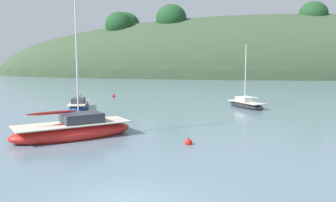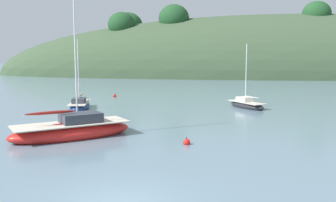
% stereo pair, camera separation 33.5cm
% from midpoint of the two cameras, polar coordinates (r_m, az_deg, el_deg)
% --- Properties ---
extents(far_shoreline_hill, '(150.00, 36.00, 32.59)m').
position_cam_midpoint_polar(far_shoreline_hill, '(97.49, 17.61, 3.77)').
color(far_shoreline_hill, '#384C33').
rests_on(far_shoreline_hill, ground).
extents(sailboat_white_near, '(2.61, 5.44, 6.89)m').
position_cam_midpoint_polar(sailboat_white_near, '(37.10, -13.70, -0.67)').
color(sailboat_white_near, navy).
rests_on(sailboat_white_near, ground).
extents(sailboat_navy_dinghy, '(7.82, 6.69, 11.31)m').
position_cam_midpoint_polar(sailboat_navy_dinghy, '(24.43, -14.62, -4.39)').
color(sailboat_navy_dinghy, red).
rests_on(sailboat_navy_dinghy, ground).
extents(sailboat_yellow_far, '(3.84, 4.96, 6.45)m').
position_cam_midpoint_polar(sailboat_yellow_far, '(37.80, 11.59, -0.51)').
color(sailboat_yellow_far, '#232328').
rests_on(sailboat_yellow_far, ground).
extents(mooring_buoy_channel, '(0.44, 0.44, 0.54)m').
position_cam_midpoint_polar(mooring_buoy_channel, '(22.00, 2.72, -6.34)').
color(mooring_buoy_channel, red).
rests_on(mooring_buoy_channel, ground).
extents(mooring_buoy_inner, '(0.44, 0.44, 0.54)m').
position_cam_midpoint_polar(mooring_buoy_inner, '(46.80, -8.57, 0.76)').
color(mooring_buoy_inner, red).
rests_on(mooring_buoy_inner, ground).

